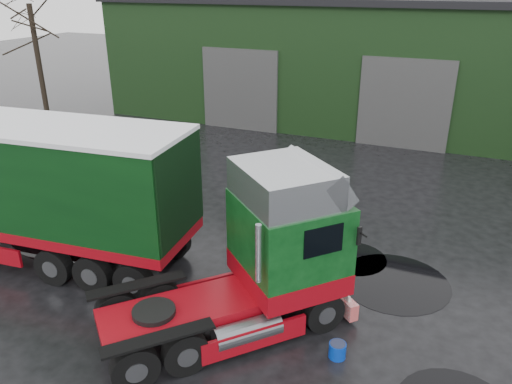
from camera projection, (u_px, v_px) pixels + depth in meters
ground at (225, 307)px, 11.73m from camera, size 100.00×100.00×0.00m
warehouse at (422, 59)px, 26.70m from camera, size 32.40×12.40×6.30m
hero_tractor at (218, 257)px, 10.30m from camera, size 5.80×6.00×3.64m
wash_bucket at (337, 350)px, 10.14m from camera, size 0.45×0.45×0.33m
tree_left at (35, 38)px, 26.31m from camera, size 4.40×4.40×8.50m
tree_back_a at (329, 13)px, 37.40m from camera, size 4.40×4.40×9.50m
puddle_1 at (394, 282)px, 12.70m from camera, size 2.82×2.82×0.01m
puddle_2 at (95, 223)px, 15.78m from camera, size 4.93×4.93×0.01m
puddle_4 at (352, 258)px, 13.80m from camera, size 1.87×1.87×0.01m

